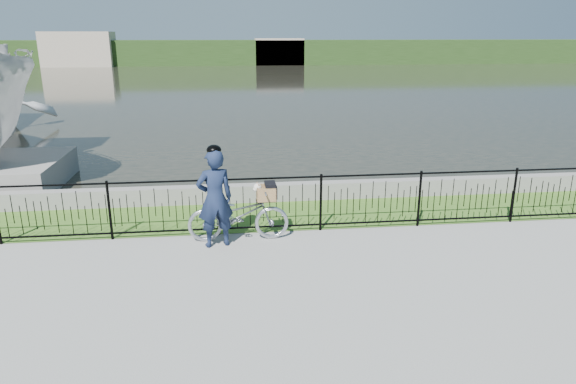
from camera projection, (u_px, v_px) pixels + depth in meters
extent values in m
plane|color=gray|center=(278.00, 267.00, 8.55)|extent=(120.00, 120.00, 0.00)
cube|color=#406820|center=(266.00, 215.00, 11.01)|extent=(60.00, 2.00, 0.01)
plane|color=#29281F|center=(236.00, 84.00, 39.86)|extent=(120.00, 120.00, 0.00)
cube|color=gray|center=(263.00, 193.00, 11.91)|extent=(60.00, 0.30, 0.40)
cube|color=#264019|center=(231.00, 52.00, 65.04)|extent=(120.00, 6.00, 3.00)
cube|color=#AB9D89|center=(79.00, 49.00, 60.95)|extent=(8.00, 4.00, 4.00)
cube|color=#AB9D89|center=(279.00, 52.00, 64.26)|extent=(6.00, 3.00, 3.20)
imported|color=#ABAEB7|center=(238.00, 215.00, 9.57)|extent=(1.88, 0.66, 0.99)
cube|color=black|center=(266.00, 200.00, 9.55)|extent=(0.38, 0.18, 0.02)
cube|color=olive|center=(266.00, 200.00, 9.54)|extent=(0.36, 0.32, 0.01)
cube|color=olive|center=(265.00, 191.00, 9.65)|extent=(0.36, 0.02, 0.28)
cube|color=olive|center=(267.00, 195.00, 9.36)|extent=(0.36, 0.02, 0.28)
cube|color=olive|center=(275.00, 193.00, 9.52)|extent=(0.02, 0.32, 0.28)
cube|color=olive|center=(257.00, 193.00, 9.49)|extent=(0.02, 0.32, 0.28)
cube|color=black|center=(270.00, 184.00, 9.46)|extent=(0.20, 0.33, 0.06)
cube|color=black|center=(276.00, 191.00, 9.52)|extent=(0.02, 0.33, 0.22)
ellipsoid|color=silver|center=(265.00, 194.00, 9.50)|extent=(0.31, 0.22, 0.20)
sphere|color=silver|center=(257.00, 188.00, 9.43)|extent=(0.15, 0.15, 0.15)
sphere|color=silver|center=(255.00, 189.00, 9.42)|extent=(0.07, 0.07, 0.07)
sphere|color=black|center=(254.00, 190.00, 9.41)|extent=(0.02, 0.02, 0.02)
cone|color=#915E3C|center=(257.00, 183.00, 9.47)|extent=(0.06, 0.08, 0.08)
cone|color=#915E3C|center=(259.00, 185.00, 9.38)|extent=(0.06, 0.08, 0.08)
imported|color=#15203B|center=(215.00, 199.00, 9.18)|extent=(0.75, 0.58, 1.81)
ellipsoid|color=black|center=(213.00, 150.00, 8.92)|extent=(0.26, 0.29, 0.18)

